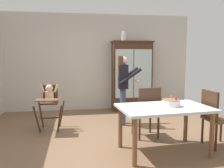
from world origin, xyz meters
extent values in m
plane|color=brown|center=(0.00, 0.00, 0.00)|extent=(6.24, 6.24, 0.00)
cube|color=beige|center=(0.00, 2.63, 1.35)|extent=(5.32, 0.06, 2.70)
cube|color=#422819|center=(0.92, 2.37, 0.95)|extent=(1.09, 0.42, 1.90)
cube|color=#422819|center=(0.92, 2.37, 1.92)|extent=(1.15, 0.48, 0.04)
cube|color=silver|center=(0.66, 2.15, 1.05)|extent=(0.50, 0.01, 1.33)
cube|color=silver|center=(1.18, 2.15, 1.05)|extent=(0.50, 0.01, 1.33)
cube|color=#422819|center=(0.92, 2.37, 1.05)|extent=(1.01, 0.36, 0.02)
cylinder|color=white|center=(0.68, 2.37, 2.05)|extent=(0.13, 0.13, 0.22)
cylinder|color=white|center=(0.68, 2.37, 2.19)|extent=(0.07, 0.07, 0.05)
cylinder|color=#422819|center=(-1.44, 0.61, 0.28)|extent=(0.14, 0.13, 0.56)
cylinder|color=#422819|center=(-1.00, 0.59, 0.28)|extent=(0.13, 0.14, 0.56)
cylinder|color=#422819|center=(-1.42, 1.05, 0.28)|extent=(0.13, 0.14, 0.56)
cylinder|color=#422819|center=(-0.98, 1.03, 0.28)|extent=(0.14, 0.13, 0.56)
cube|color=#422819|center=(-1.21, 0.82, 0.25)|extent=(0.42, 0.06, 0.02)
cube|color=#422819|center=(-1.21, 0.82, 0.57)|extent=(0.36, 0.36, 0.02)
cube|color=#422819|center=(-1.20, 0.97, 0.76)|extent=(0.31, 0.05, 0.34)
cube|color=brown|center=(-1.22, 0.55, 0.68)|extent=(0.45, 0.26, 0.02)
cylinder|color=beige|center=(-1.21, 0.84, 0.70)|extent=(0.17, 0.17, 0.22)
sphere|color=beige|center=(-1.21, 0.84, 0.87)|extent=(0.15, 0.15, 0.15)
cylinder|color=beige|center=(-1.35, 0.84, 0.86)|extent=(0.10, 0.05, 0.17)
cylinder|color=beige|center=(-1.07, 0.83, 0.86)|extent=(0.10, 0.05, 0.17)
cylinder|color=#3D4C6B|center=(0.36, 0.89, 0.41)|extent=(0.11, 0.11, 0.82)
cylinder|color=#3D4C6B|center=(0.38, 1.06, 0.41)|extent=(0.11, 0.11, 0.82)
cube|color=black|center=(0.37, 0.97, 1.08)|extent=(0.23, 0.38, 0.52)
cube|color=white|center=(0.47, 0.96, 1.08)|extent=(0.01, 0.06, 0.49)
sphere|color=beige|center=(0.37, 0.97, 1.43)|extent=(0.19, 0.19, 0.19)
cube|color=brown|center=(0.31, 0.98, 1.31)|extent=(0.12, 0.21, 0.44)
cylinder|color=black|center=(0.49, 0.76, 1.10)|extent=(0.50, 0.12, 0.37)
sphere|color=beige|center=(0.65, 0.74, 0.99)|extent=(0.08, 0.08, 0.08)
cylinder|color=black|center=(0.53, 1.16, 1.10)|extent=(0.50, 0.12, 0.37)
sphere|color=beige|center=(0.69, 1.14, 0.99)|extent=(0.08, 0.08, 0.08)
cube|color=silver|center=(0.69, -0.66, 0.72)|extent=(1.47, 1.01, 0.04)
cylinder|color=brown|center=(0.11, -1.07, 0.35)|extent=(0.07, 0.07, 0.70)
cylinder|color=brown|center=(1.33, -0.97, 0.35)|extent=(0.07, 0.07, 0.70)
cylinder|color=brown|center=(0.05, -0.36, 0.35)|extent=(0.07, 0.07, 0.70)
cylinder|color=brown|center=(1.27, -0.25, 0.35)|extent=(0.07, 0.07, 0.70)
cylinder|color=white|center=(0.80, -0.65, 0.79)|extent=(0.28, 0.28, 0.10)
cylinder|color=#935B3D|center=(0.80, -0.65, 0.84)|extent=(0.27, 0.27, 0.01)
cylinder|color=#F2E5CC|center=(0.80, -0.65, 0.88)|extent=(0.01, 0.01, 0.06)
cone|color=yellow|center=(0.80, -0.65, 0.92)|extent=(0.02, 0.02, 0.02)
sphere|color=red|center=(0.87, -0.69, 0.87)|extent=(0.04, 0.04, 0.04)
cylinder|color=#422819|center=(0.79, 0.30, 0.23)|extent=(0.04, 0.04, 0.45)
cylinder|color=#422819|center=(0.42, 0.27, 0.23)|extent=(0.04, 0.04, 0.45)
cylinder|color=#422819|center=(0.82, -0.06, 0.23)|extent=(0.04, 0.04, 0.45)
cylinder|color=#422819|center=(0.46, -0.10, 0.23)|extent=(0.04, 0.04, 0.45)
cube|color=brown|center=(0.62, 0.10, 0.47)|extent=(0.48, 0.48, 0.03)
cube|color=#422819|center=(0.64, -0.10, 0.72)|extent=(0.42, 0.08, 0.48)
cylinder|color=#422819|center=(0.83, -0.08, 0.72)|extent=(0.03, 0.03, 0.48)
cylinder|color=#422819|center=(0.45, -0.11, 0.72)|extent=(0.03, 0.03, 0.48)
cylinder|color=#422819|center=(1.88, -0.38, 0.23)|extent=(0.04, 0.04, 0.45)
cylinder|color=#422819|center=(1.53, -0.77, 0.23)|extent=(0.04, 0.04, 0.45)
cylinder|color=#422819|center=(1.51, -0.40, 0.23)|extent=(0.04, 0.04, 0.45)
cube|color=brown|center=(1.71, -0.58, 0.47)|extent=(0.46, 0.46, 0.03)
cube|color=#422819|center=(1.51, -0.59, 0.72)|extent=(0.06, 0.42, 0.48)
cylinder|color=#422819|center=(1.52, -0.78, 0.72)|extent=(0.03, 0.03, 0.48)
cylinder|color=#422819|center=(1.50, -0.40, 0.72)|extent=(0.03, 0.03, 0.48)
camera|label=1|loc=(-0.71, -4.11, 1.53)|focal=37.84mm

